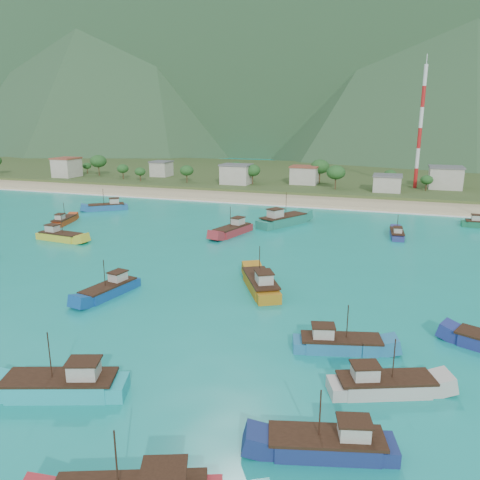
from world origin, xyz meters
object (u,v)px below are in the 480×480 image
(boat_11, at_px, (110,290))
(boat_6, at_px, (107,207))
(boat_1, at_px, (383,386))
(boat_13, at_px, (60,237))
(boat_24, at_px, (339,345))
(boat_20, at_px, (283,221))
(boat_7, at_px, (233,231))
(boat_19, at_px, (63,387))
(radio_tower, at_px, (420,128))
(boat_14, at_px, (261,285))
(boat_12, at_px, (64,221))
(boat_0, at_px, (397,235))
(boat_16, at_px, (329,446))

(boat_11, bearing_deg, boat_6, -45.25)
(boat_1, relative_size, boat_13, 0.95)
(boat_6, distance_m, boat_24, 93.04)
(boat_13, height_order, boat_24, boat_13)
(boat_6, relative_size, boat_20, 0.74)
(boat_24, bearing_deg, boat_7, -162.59)
(boat_13, bearing_deg, boat_19, 44.95)
(boat_11, bearing_deg, radio_tower, -100.35)
(boat_1, xyz_separation_m, boat_14, (-18.06, 21.86, 0.20))
(boat_12, bearing_deg, boat_6, 76.74)
(boat_24, bearing_deg, boat_20, -175.17)
(boat_0, bearing_deg, boat_19, -116.10)
(boat_1, xyz_separation_m, boat_19, (-27.67, -9.68, 0.16))
(boat_1, relative_size, boat_24, 1.01)
(boat_6, bearing_deg, boat_19, 174.67)
(boat_6, bearing_deg, boat_1, -168.90)
(boat_6, bearing_deg, boat_13, 160.50)
(boat_12, height_order, boat_13, boat_13)
(boat_14, xyz_separation_m, boat_16, (14.47, -31.56, -0.20))
(boat_12, relative_size, boat_16, 0.93)
(boat_20, bearing_deg, boat_19, -62.78)
(boat_6, bearing_deg, boat_11, 177.41)
(radio_tower, height_order, boat_19, radio_tower)
(boat_11, relative_size, boat_12, 1.08)
(boat_12, xyz_separation_m, boat_19, (47.44, -59.36, 0.23))
(boat_19, bearing_deg, boat_0, -40.61)
(boat_7, xyz_separation_m, boat_19, (5.61, -62.27, 0.00))
(boat_12, height_order, boat_20, boat_20)
(boat_0, distance_m, boat_20, 25.87)
(boat_14, bearing_deg, boat_12, 125.22)
(boat_7, height_order, boat_20, boat_20)
(boat_1, xyz_separation_m, boat_16, (-3.59, -9.70, -0.00))
(boat_7, relative_size, boat_19, 1.00)
(boat_14, bearing_deg, boat_24, -77.37)
(boat_20, bearing_deg, boat_11, -74.86)
(boat_12, bearing_deg, boat_0, -4.72)
(boat_0, xyz_separation_m, boat_11, (-38.56, -48.31, 0.14))
(boat_0, distance_m, boat_14, 43.80)
(radio_tower, height_order, boat_7, radio_tower)
(radio_tower, bearing_deg, boat_16, -93.78)
(boat_11, distance_m, boat_19, 25.11)
(boat_0, relative_size, boat_7, 0.75)
(boat_7, height_order, boat_13, boat_7)
(boat_13, xyz_separation_m, boat_19, (37.74, -46.11, 0.09))
(boat_16, bearing_deg, boat_0, -18.25)
(boat_19, relative_size, boat_20, 0.83)
(boat_0, xyz_separation_m, boat_6, (-75.77, 6.27, 0.22))
(boat_13, distance_m, boat_24, 67.36)
(boat_1, bearing_deg, boat_13, -140.87)
(boat_7, distance_m, boat_24, 53.80)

